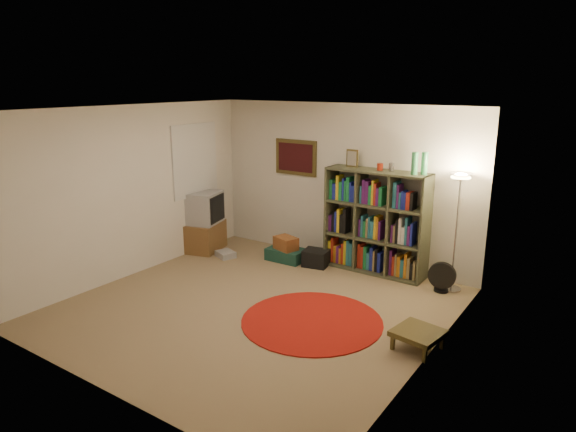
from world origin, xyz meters
name	(u,v)px	position (x,y,z in m)	size (l,w,h in m)	color
room	(253,211)	(-0.05, 0.05, 1.26)	(4.54, 4.54, 2.54)	#826C4C
bookshelf	(375,223)	(0.68, 2.07, 0.76)	(1.57, 0.47, 1.87)	#3E412B
floor_lamp	(459,194)	(1.91, 1.99, 1.37)	(0.36, 0.36, 1.65)	#A0A0A4
floor_fan	(442,277)	(1.81, 1.84, 0.22)	(0.38, 0.23, 0.43)	black
tv_stand	(205,222)	(-2.13, 1.36, 0.49)	(0.65, 0.80, 1.02)	brown
dvd_box	(226,254)	(-1.59, 1.26, 0.05)	(0.37, 0.34, 0.10)	#9C9CA0
suitcase	(286,254)	(-0.68, 1.70, 0.10)	(0.61, 0.40, 0.19)	#12342B
wicker_basket	(286,243)	(-0.67, 1.67, 0.30)	(0.42, 0.35, 0.21)	brown
duffel_bag	(316,258)	(-0.15, 1.74, 0.13)	(0.43, 0.38, 0.26)	black
red_rug	(312,321)	(0.81, 0.06, 0.01)	(1.72, 1.72, 0.02)	maroon
side_table	(418,334)	(2.11, 0.15, 0.18)	(0.55, 0.55, 0.22)	#3C3115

